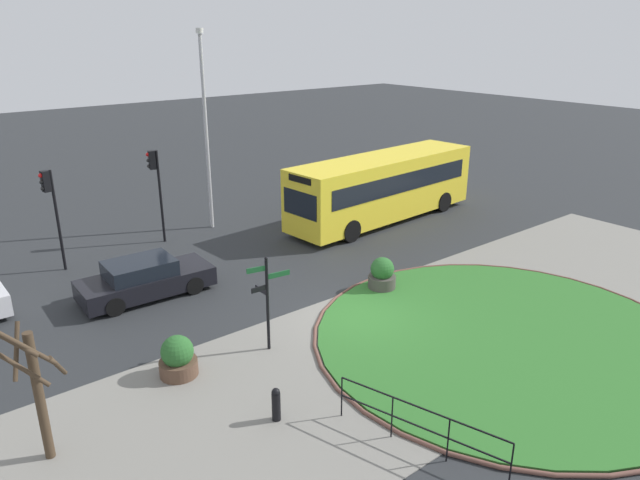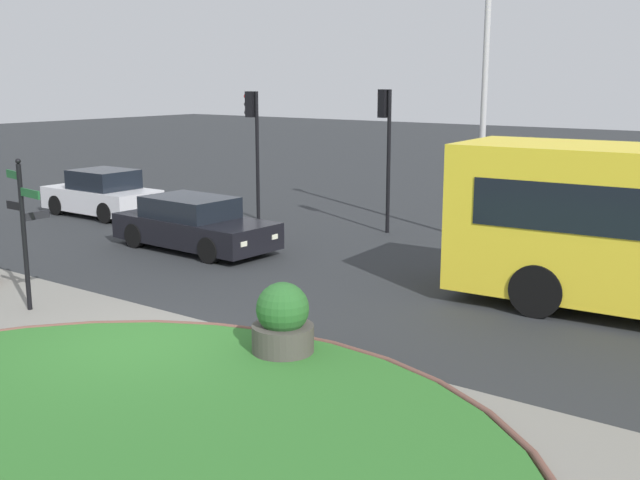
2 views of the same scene
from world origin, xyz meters
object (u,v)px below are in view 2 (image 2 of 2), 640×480
traffic_light_near (253,126)px  planter_near_signpost (283,324)px  traffic_light_far (386,129)px  car_near_lane (194,225)px  car_far_lane (102,194)px  lamppost_tall (486,64)px  signpost_directional (24,223)px

traffic_light_near → planter_near_signpost: 12.53m
traffic_light_near → traffic_light_far: size_ratio=0.98×
traffic_light_far → planter_near_signpost: bearing=124.6°
car_near_lane → car_far_lane: 6.23m
car_far_lane → lamppost_tall: bearing=-163.2°
lamppost_tall → car_far_lane: bearing=-163.0°
signpost_directional → car_near_lane: signpost_directional is taller
car_near_lane → traffic_light_far: bearing=62.6°
lamppost_tall → traffic_light_near: bearing=-171.5°
signpost_directional → traffic_light_near: traffic_light_near is taller
signpost_directional → traffic_light_far: (1.41, 10.49, 1.24)m
signpost_directional → traffic_light_far: traffic_light_far is taller
car_far_lane → lamppost_tall: lamppost_tall is taller
car_far_lane → traffic_light_far: (8.72, 3.06, 2.26)m
car_near_lane → lamppost_tall: 8.63m
signpost_directional → lamppost_tall: 12.07m
lamppost_tall → car_near_lane: bearing=-136.1°
car_near_lane → traffic_light_near: bearing=113.2°
traffic_light_far → lamppost_tall: 3.28m
car_near_lane → lamppost_tall: bearing=46.0°
lamppost_tall → traffic_light_far: bearing=-171.0°
signpost_directional → car_far_lane: size_ratio=0.73×
car_far_lane → traffic_light_far: bearing=-160.9°
signpost_directional → car_near_lane: size_ratio=0.63×
signpost_directional → traffic_light_near: size_ratio=0.74×
car_near_lane → traffic_light_far: traffic_light_far is taller
car_near_lane → car_far_lane: (-5.97, 1.78, 0.04)m
car_near_lane → traffic_light_near: 5.05m
planter_near_signpost → traffic_light_near: bearing=133.3°
car_near_lane → car_far_lane: bearing=165.5°
traffic_light_far → planter_near_signpost: traffic_light_far is taller
traffic_light_near → planter_near_signpost: traffic_light_near is taller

